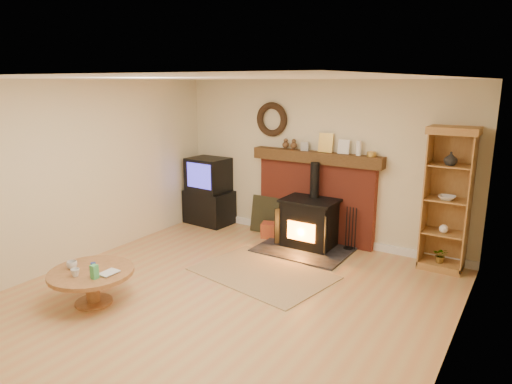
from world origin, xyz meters
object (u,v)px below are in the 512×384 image
Objects in this scene: wood_stove at (309,224)px; curio_cabinet at (448,199)px; tv_unit at (209,192)px; coffee_table at (91,277)px.

curio_cabinet reaches higher than wood_stove.
wood_stove is 2.15m from tv_unit.
curio_cabinet is 2.03× the size of coffee_table.
coffee_table is (0.80, -3.26, -0.24)m from tv_unit.
wood_stove is 1.15× the size of tv_unit.
wood_stove is 3.34m from coffee_table.
wood_stove is at bearing -5.14° from tv_unit.
curio_cabinet reaches higher than coffee_table.
wood_stove is at bearing 66.62° from coffee_table.
curio_cabinet reaches higher than tv_unit.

